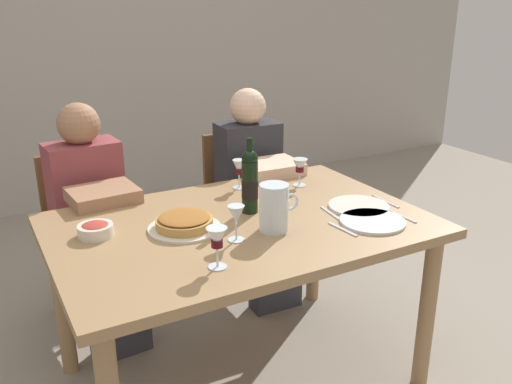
% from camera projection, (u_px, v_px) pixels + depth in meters
% --- Properties ---
extents(ground_plane, '(8.00, 8.00, 0.00)m').
position_uv_depth(ground_plane, '(242.00, 376.00, 2.47)').
color(ground_plane, gray).
extents(back_wall, '(8.00, 0.10, 2.80)m').
position_uv_depth(back_wall, '(83.00, 28.00, 4.18)').
color(back_wall, '#B2ADA3').
rests_on(back_wall, ground).
extents(dining_table, '(1.50, 1.00, 0.76)m').
position_uv_depth(dining_table, '(240.00, 242.00, 2.24)').
color(dining_table, '#9E7A51').
rests_on(dining_table, ground).
extents(wine_bottle, '(0.07, 0.07, 0.32)m').
position_uv_depth(wine_bottle, '(250.00, 181.00, 2.27)').
color(wine_bottle, black).
rests_on(wine_bottle, dining_table).
extents(water_pitcher, '(0.17, 0.11, 0.19)m').
position_uv_depth(water_pitcher, '(274.00, 210.00, 2.10)').
color(water_pitcher, silver).
rests_on(water_pitcher, dining_table).
extents(baked_tart, '(0.29, 0.29, 0.06)m').
position_uv_depth(baked_tart, '(184.00, 223.00, 2.13)').
color(baked_tart, silver).
rests_on(baked_tart, dining_table).
extents(salad_bowl, '(0.13, 0.13, 0.06)m').
position_uv_depth(salad_bowl, '(95.00, 229.00, 2.07)').
color(salad_bowl, silver).
rests_on(salad_bowl, dining_table).
extents(wine_glass_left_diner, '(0.06, 0.06, 0.14)m').
position_uv_depth(wine_glass_left_diner, '(239.00, 169.00, 2.57)').
color(wine_glass_left_diner, silver).
rests_on(wine_glass_left_diner, dining_table).
extents(wine_glass_right_diner, '(0.07, 0.07, 0.13)m').
position_uv_depth(wine_glass_right_diner, '(300.00, 167.00, 2.60)').
color(wine_glass_right_diner, silver).
rests_on(wine_glass_right_diner, dining_table).
extents(wine_glass_centre, '(0.07, 0.07, 0.15)m').
position_uv_depth(wine_glass_centre, '(217.00, 240.00, 1.80)').
color(wine_glass_centre, silver).
rests_on(wine_glass_centre, dining_table).
extents(wine_glass_spare, '(0.06, 0.06, 0.14)m').
position_uv_depth(wine_glass_spare, '(236.00, 216.00, 2.01)').
color(wine_glass_spare, silver).
rests_on(wine_glass_spare, dining_table).
extents(dinner_plate_left_setting, '(0.26, 0.26, 0.01)m').
position_uv_depth(dinner_plate_left_setting, '(359.00, 206.00, 2.36)').
color(dinner_plate_left_setting, silver).
rests_on(dinner_plate_left_setting, dining_table).
extents(dinner_plate_right_setting, '(0.27, 0.27, 0.01)m').
position_uv_depth(dinner_plate_right_setting, '(372.00, 221.00, 2.20)').
color(dinner_plate_right_setting, silver).
rests_on(dinner_plate_right_setting, dining_table).
extents(fork_left_setting, '(0.03, 0.16, 0.00)m').
position_uv_depth(fork_left_setting, '(331.00, 213.00, 2.29)').
color(fork_left_setting, silver).
rests_on(fork_left_setting, dining_table).
extents(knife_left_setting, '(0.02, 0.18, 0.00)m').
position_uv_depth(knife_left_setting, '(385.00, 201.00, 2.43)').
color(knife_left_setting, silver).
rests_on(knife_left_setting, dining_table).
extents(knife_right_setting, '(0.01, 0.18, 0.00)m').
position_uv_depth(knife_right_setting, '(400.00, 215.00, 2.27)').
color(knife_right_setting, silver).
rests_on(knife_right_setting, dining_table).
extents(spoon_right_setting, '(0.03, 0.16, 0.00)m').
position_uv_depth(spoon_right_setting, '(343.00, 229.00, 2.13)').
color(spoon_right_setting, silver).
rests_on(spoon_right_setting, dining_table).
extents(chair_left, '(0.43, 0.43, 0.87)m').
position_uv_depth(chair_left, '(84.00, 226.00, 2.84)').
color(chair_left, brown).
rests_on(chair_left, ground).
extents(diner_left, '(0.36, 0.52, 1.16)m').
position_uv_depth(diner_left, '(95.00, 219.00, 2.61)').
color(diner_left, '#8E3D42').
rests_on(diner_left, ground).
extents(chair_right, '(0.42, 0.42, 0.87)m').
position_uv_depth(chair_right, '(239.00, 197.00, 3.25)').
color(chair_right, brown).
rests_on(chair_right, ground).
extents(diner_right, '(0.35, 0.51, 1.16)m').
position_uv_depth(diner_right, '(257.00, 190.00, 3.01)').
color(diner_right, '#2D2D33').
rests_on(diner_right, ground).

